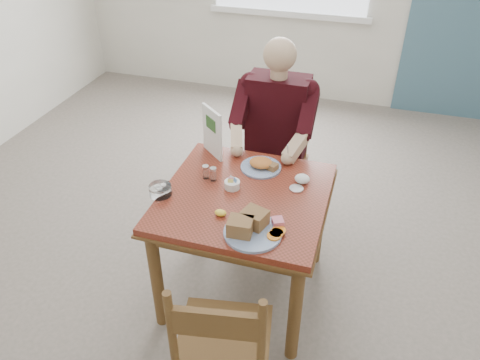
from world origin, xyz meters
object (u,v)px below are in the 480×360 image
(near_plate, at_px, (251,227))
(far_plate, at_px, (262,165))
(table, at_px, (244,210))
(chair_near, at_px, (222,346))
(chair_far, at_px, (276,161))
(diner, at_px, (275,126))

(near_plate, xyz_separation_m, far_plate, (-0.10, 0.57, -0.01))
(table, xyz_separation_m, chair_near, (0.13, -0.77, -0.16))
(chair_far, relative_size, near_plate, 2.96)
(table, height_order, near_plate, near_plate)
(near_plate, height_order, far_plate, near_plate)
(chair_near, bearing_deg, chair_far, 94.68)
(chair_near, bearing_deg, diner, 94.96)
(far_plate, bearing_deg, table, -95.25)
(chair_far, distance_m, far_plate, 0.60)
(chair_far, distance_m, near_plate, 1.14)
(near_plate, bearing_deg, chair_far, 96.44)
(near_plate, bearing_deg, far_plate, 99.69)
(chair_far, bearing_deg, far_plate, -87.19)
(diner, relative_size, near_plate, 4.31)
(chair_near, distance_m, near_plate, 0.57)
(chair_far, bearing_deg, diner, -89.99)
(chair_near, relative_size, near_plate, 2.96)
(table, relative_size, diner, 0.66)
(chair_near, relative_size, diner, 0.69)
(table, bearing_deg, chair_far, 90.00)
(chair_far, height_order, diner, diner)
(near_plate, bearing_deg, chair_near, -89.33)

